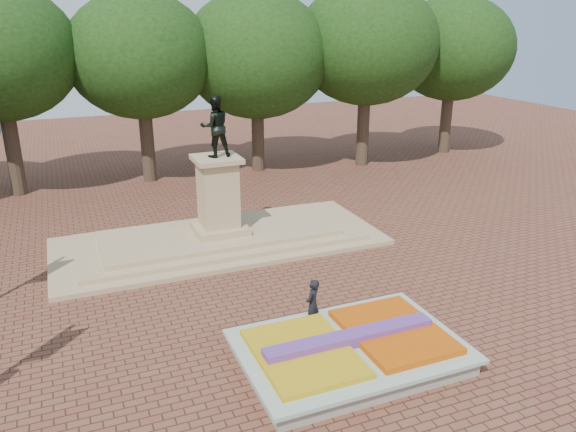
# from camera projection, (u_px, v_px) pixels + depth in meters

# --- Properties ---
(ground) EXTENTS (90.00, 90.00, 0.00)m
(ground) POSITION_uv_depth(u_px,v_px,m) (291.00, 334.00, 17.58)
(ground) COLOR brown
(ground) RESTS_ON ground
(flower_bed) EXTENTS (6.30, 4.30, 0.91)m
(flower_bed) POSITION_uv_depth(u_px,v_px,m) (351.00, 349.00, 16.09)
(flower_bed) COLOR gray
(flower_bed) RESTS_ON ground
(monument) EXTENTS (14.00, 6.00, 6.40)m
(monument) POSITION_uv_depth(u_px,v_px,m) (219.00, 225.00, 24.25)
(monument) COLOR tan
(monument) RESTS_ON ground
(tree_row_back) EXTENTS (44.80, 8.80, 10.43)m
(tree_row_back) POSITION_uv_depth(u_px,v_px,m) (207.00, 67.00, 31.85)
(tree_row_back) COLOR #3D2F21
(tree_row_back) RESTS_ON ground
(pedestrian) EXTENTS (0.73, 0.71, 1.69)m
(pedestrian) POSITION_uv_depth(u_px,v_px,m) (313.00, 304.00, 17.64)
(pedestrian) COLOR black
(pedestrian) RESTS_ON ground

